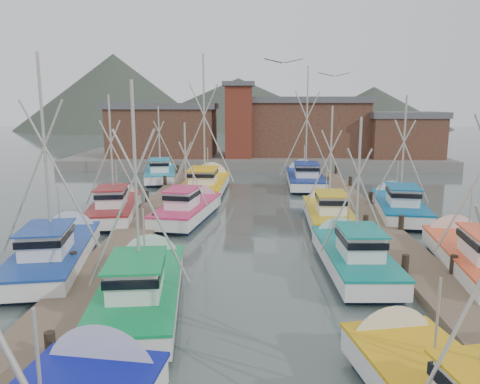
{
  "coord_description": "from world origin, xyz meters",
  "views": [
    {
      "loc": [
        -0.41,
        -20.79,
        7.44
      ],
      "look_at": [
        -1.09,
        4.44,
        2.6
      ],
      "focal_mm": 35.0,
      "sensor_mm": 36.0,
      "label": 1
    }
  ],
  "objects_px": {
    "boat_12": "(206,184)",
    "lookout_tower": "(239,119)",
    "boat_4": "(143,286)",
    "boat_8": "(189,209)"
  },
  "relations": [
    {
      "from": "boat_12",
      "to": "lookout_tower",
      "type": "bearing_deg",
      "value": 83.24
    },
    {
      "from": "lookout_tower",
      "to": "boat_4",
      "type": "distance_m",
      "value": 37.81
    },
    {
      "from": "boat_12",
      "to": "boat_8",
      "type": "bearing_deg",
      "value": -89.14
    },
    {
      "from": "lookout_tower",
      "to": "boat_4",
      "type": "xyz_separation_m",
      "value": [
        -2.49,
        -37.41,
        -4.87
      ]
    },
    {
      "from": "lookout_tower",
      "to": "boat_4",
      "type": "bearing_deg",
      "value": -93.81
    },
    {
      "from": "boat_4",
      "to": "lookout_tower",
      "type": "bearing_deg",
      "value": 79.75
    },
    {
      "from": "lookout_tower",
      "to": "boat_8",
      "type": "height_order",
      "value": "lookout_tower"
    },
    {
      "from": "boat_12",
      "to": "boat_4",
      "type": "bearing_deg",
      "value": -88.56
    },
    {
      "from": "lookout_tower",
      "to": "boat_12",
      "type": "bearing_deg",
      "value": -98.69
    },
    {
      "from": "boat_8",
      "to": "boat_12",
      "type": "bearing_deg",
      "value": 98.66
    }
  ]
}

